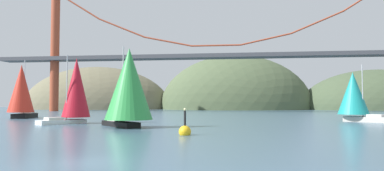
% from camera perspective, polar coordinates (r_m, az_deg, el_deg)
% --- Properties ---
extents(ground_plane, '(360.00, 360.00, 0.00)m').
position_cam_1_polar(ground_plane, '(18.49, -17.66, -11.56)').
color(ground_plane, '#426075').
extents(headland_right, '(58.47, 44.00, 31.51)m').
position_cam_1_polar(headland_right, '(160.27, 26.86, -3.40)').
color(headland_right, '#425138').
rests_on(headland_right, ground_plane).
extents(headland_center, '(62.97, 44.00, 44.88)m').
position_cam_1_polar(headland_center, '(151.56, 6.76, -3.72)').
color(headland_center, '#4C5B3D').
rests_on(headland_center, ground_plane).
extents(headland_left, '(65.34, 44.00, 36.66)m').
position_cam_1_polar(headland_left, '(164.03, -14.74, -3.57)').
color(headland_left, '#6B664C').
rests_on(headland_left, ground_plane).
extents(suspension_bridge, '(142.22, 6.00, 39.62)m').
position_cam_1_polar(suspension_bridge, '(112.82, 3.78, 5.17)').
color(suspension_bridge, '#A34228').
rests_on(suspension_bridge, ground_plane).
extents(sailboat_green_sail, '(8.57, 8.78, 9.52)m').
position_cam_1_polar(sailboat_green_sail, '(42.24, -9.92, 0.06)').
color(sailboat_green_sail, black).
rests_on(sailboat_green_sail, ground_plane).
extents(sailboat_crimson_sail, '(6.41, 7.47, 9.29)m').
position_cam_1_polar(sailboat_crimson_sail, '(52.15, -17.86, -0.60)').
color(sailboat_crimson_sail, white).
rests_on(sailboat_crimson_sail, ground_plane).
extents(sailboat_teal_sail, '(7.85, 7.42, 8.47)m').
position_cam_1_polar(sailboat_teal_sail, '(59.57, 24.14, -1.41)').
color(sailboat_teal_sail, '#B7B2A8').
rests_on(sailboat_teal_sail, ground_plane).
extents(sailboat_scarlet_sail, '(5.76, 9.41, 10.68)m').
position_cam_1_polar(sailboat_scarlet_sail, '(72.21, -25.20, -0.77)').
color(sailboat_scarlet_sail, black).
rests_on(sailboat_scarlet_sail, ground_plane).
extents(channel_buoy, '(1.10, 1.10, 2.64)m').
position_cam_1_polar(channel_buoy, '(32.22, -1.12, -7.16)').
color(channel_buoy, gold).
rests_on(channel_buoy, ground_plane).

